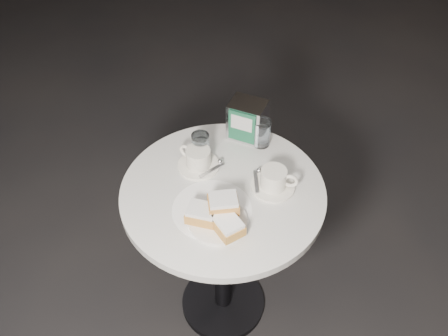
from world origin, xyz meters
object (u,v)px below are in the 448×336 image
Objects in this scene: beignet_plate at (218,216)px; napkin_dispenser at (247,120)px; cafe_table at (223,226)px; coffee_cup_right at (274,180)px; water_glass_left at (201,146)px; water_glass_right at (262,133)px; coffee_cup_left at (198,159)px.

beignet_plate is 0.44m from napkin_dispenser.
coffee_cup_right is at bearing 14.97° from cafe_table.
water_glass_left is 0.96× the size of water_glass_right.
napkin_dispenser is at bearing 45.59° from water_glass_left.
napkin_dispenser is (0.02, 0.44, 0.04)m from beignet_plate.
water_glass_left is at bearing 112.48° from beignet_plate.
water_glass_right is 0.07m from napkin_dispenser.
coffee_cup_right is at bearing -71.43° from water_glass_right.
beignet_plate is 0.41m from water_glass_right.
cafe_table is 4.95× the size of napkin_dispenser.
cafe_table is 4.58× the size of coffee_cup_right.
coffee_cup_left is at bearing -141.26° from water_glass_right.
coffee_cup_left is 1.93× the size of water_glass_left.
beignet_plate is at bearing -85.51° from cafe_table.
napkin_dispenser is (-0.06, 0.03, 0.02)m from water_glass_right.
water_glass_left is (-0.12, 0.29, 0.02)m from beignet_plate.
cafe_table is 7.26× the size of water_glass_left.
water_glass_right reaches higher than cafe_table.
cafe_table is 7.00× the size of water_glass_right.
coffee_cup_right is 1.08× the size of napkin_dispenser.
water_glass_right is at bearing 28.79° from water_glass_left.
water_glass_left is (-0.27, 0.10, 0.02)m from coffee_cup_right.
coffee_cup_right is at bearing -20.31° from water_glass_left.
water_glass_right is (-0.07, 0.21, 0.02)m from coffee_cup_right.
water_glass_left reaches higher than beignet_plate.
napkin_dispenser reaches higher than water_glass_right.
water_glass_left is 0.23m from water_glass_right.
water_glass_right is at bearing 63.57° from coffee_cup_left.
coffee_cup_right is at bearing -49.40° from napkin_dispenser.
beignet_plate is 1.25× the size of coffee_cup_left.
beignet_plate is 1.52× the size of coffee_cup_right.
coffee_cup_right is 1.53× the size of water_glass_right.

